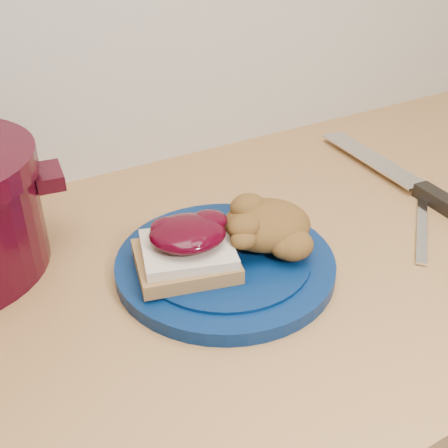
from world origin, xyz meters
TOP-DOWN VIEW (x-y plane):
  - plate at (-0.06, 1.49)m, footprint 0.33×0.33m
  - sandwich at (-0.10, 1.50)m, footprint 0.13×0.12m
  - stuffing_mound at (-0.00, 1.49)m, footprint 0.13×0.12m
  - chef_knife at (0.28, 1.49)m, footprint 0.06×0.35m
  - butter_knife at (0.21, 1.44)m, footprint 0.13×0.12m

SIDE VIEW (x-z plane):
  - butter_knife at x=0.21m, z-range 0.90..0.90m
  - plate at x=-0.06m, z-range 0.90..0.92m
  - chef_knife at x=0.28m, z-range 0.90..0.92m
  - sandwich at x=-0.10m, z-range 0.92..0.97m
  - stuffing_mound at x=0.00m, z-range 0.92..0.97m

